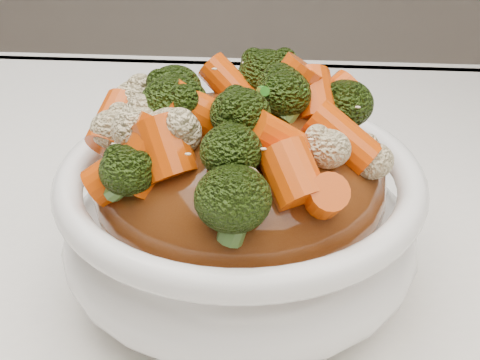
# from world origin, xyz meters

# --- Properties ---
(tablecloth) EXTENTS (1.20, 0.80, 0.04)m
(tablecloth) POSITION_xyz_m (0.00, 0.00, 0.73)
(tablecloth) COLOR white
(tablecloth) RESTS_ON dining_table
(bowl) EXTENTS (0.25, 0.25, 0.08)m
(bowl) POSITION_xyz_m (-0.01, 0.04, 0.79)
(bowl) COLOR white
(bowl) RESTS_ON tablecloth
(sauce_base) EXTENTS (0.20, 0.20, 0.09)m
(sauce_base) POSITION_xyz_m (-0.01, 0.04, 0.82)
(sauce_base) COLOR #57290E
(sauce_base) RESTS_ON bowl
(carrots) EXTENTS (0.20, 0.20, 0.05)m
(carrots) POSITION_xyz_m (-0.01, 0.04, 0.88)
(carrots) COLOR #D64806
(carrots) RESTS_ON sauce_base
(broccoli) EXTENTS (0.20, 0.20, 0.04)m
(broccoli) POSITION_xyz_m (-0.01, 0.04, 0.88)
(broccoli) COLOR black
(broccoli) RESTS_ON sauce_base
(cauliflower) EXTENTS (0.20, 0.20, 0.04)m
(cauliflower) POSITION_xyz_m (-0.01, 0.04, 0.88)
(cauliflower) COLOR beige
(cauliflower) RESTS_ON sauce_base
(scallions) EXTENTS (0.15, 0.15, 0.02)m
(scallions) POSITION_xyz_m (-0.01, 0.04, 0.88)
(scallions) COLOR #28791C
(scallions) RESTS_ON sauce_base
(sesame_seeds) EXTENTS (0.18, 0.18, 0.01)m
(sesame_seeds) POSITION_xyz_m (-0.01, 0.04, 0.88)
(sesame_seeds) COLOR beige
(sesame_seeds) RESTS_ON sauce_base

